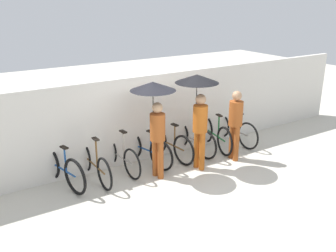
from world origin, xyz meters
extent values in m
plane|color=beige|center=(0.00, 0.00, 0.00)|extent=(30.00, 30.00, 0.00)
cube|color=silver|center=(0.00, 1.90, 1.00)|extent=(12.54, 0.12, 2.00)
torus|color=black|center=(-2.38, 2.06, 0.37)|extent=(0.22, 0.74, 0.75)
torus|color=black|center=(-2.16, 1.11, 0.37)|extent=(0.22, 0.74, 0.75)
cylinder|color=#19478C|center=(-2.27, 1.59, 0.37)|extent=(0.25, 0.96, 0.04)
cylinder|color=#19478C|center=(-2.23, 1.42, 0.63)|extent=(0.04, 0.04, 0.51)
cube|color=black|center=(-2.23, 1.42, 0.90)|extent=(0.13, 0.21, 0.03)
cylinder|color=#19478C|center=(-2.38, 2.06, 0.69)|extent=(0.04, 0.04, 0.63)
cylinder|color=#19478C|center=(-2.38, 2.06, 1.00)|extent=(0.44, 0.12, 0.03)
torus|color=black|center=(-1.63, 2.04, 0.34)|extent=(0.06, 0.69, 0.69)
torus|color=black|center=(-1.61, 0.97, 0.34)|extent=(0.06, 0.69, 0.69)
cylinder|color=brown|center=(-1.62, 1.50, 0.34)|extent=(0.06, 1.07, 0.04)
cylinder|color=brown|center=(-1.62, 1.32, 0.66)|extent=(0.04, 0.04, 0.62)
cube|color=black|center=(-1.62, 1.32, 0.98)|extent=(0.09, 0.20, 0.03)
cylinder|color=brown|center=(-1.63, 2.04, 0.66)|extent=(0.04, 0.04, 0.62)
cylinder|color=brown|center=(-1.63, 2.04, 0.97)|extent=(0.44, 0.04, 0.03)
torus|color=black|center=(-1.01, 2.10, 0.34)|extent=(0.09, 0.69, 0.69)
torus|color=black|center=(-0.94, 1.09, 0.34)|extent=(0.09, 0.69, 0.69)
cylinder|color=#A59E93|center=(-0.97, 1.59, 0.34)|extent=(0.11, 1.01, 0.04)
cylinder|color=#A59E93|center=(-0.96, 1.42, 0.65)|extent=(0.04, 0.04, 0.62)
cube|color=black|center=(-0.96, 1.42, 0.98)|extent=(0.10, 0.21, 0.03)
cylinder|color=#A59E93|center=(-1.01, 2.10, 0.69)|extent=(0.04, 0.04, 0.69)
cylinder|color=#A59E93|center=(-1.01, 2.10, 1.03)|extent=(0.44, 0.06, 0.03)
torus|color=black|center=(-0.45, 2.09, 0.36)|extent=(0.23, 0.71, 0.72)
torus|color=black|center=(-0.20, 1.12, 0.36)|extent=(0.23, 0.71, 0.72)
cylinder|color=#19478C|center=(-0.32, 1.61, 0.36)|extent=(0.28, 0.98, 0.04)
cylinder|color=#19478C|center=(-0.28, 1.44, 0.59)|extent=(0.04, 0.04, 0.46)
cube|color=black|center=(-0.28, 1.44, 0.84)|extent=(0.14, 0.22, 0.03)
cylinder|color=#19478C|center=(-0.45, 2.09, 0.68)|extent=(0.04, 0.04, 0.64)
cylinder|color=#19478C|center=(-0.45, 2.09, 1.01)|extent=(0.43, 0.13, 0.03)
torus|color=black|center=(0.27, 2.08, 0.36)|extent=(0.13, 0.72, 0.72)
torus|color=black|center=(0.38, 1.09, 0.36)|extent=(0.13, 0.72, 0.72)
cylinder|color=brown|center=(0.32, 1.58, 0.36)|extent=(0.14, 0.99, 0.04)
cylinder|color=brown|center=(0.34, 1.41, 0.62)|extent=(0.04, 0.04, 0.51)
cube|color=black|center=(0.34, 1.41, 0.89)|extent=(0.11, 0.21, 0.03)
cylinder|color=brown|center=(0.27, 2.08, 0.68)|extent=(0.04, 0.04, 0.63)
cylinder|color=brown|center=(0.27, 2.08, 0.99)|extent=(0.44, 0.08, 0.03)
torus|color=black|center=(0.93, 2.09, 0.36)|extent=(0.11, 0.73, 0.73)
torus|color=black|center=(1.02, 1.08, 0.36)|extent=(0.11, 0.73, 0.73)
cylinder|color=#A59E93|center=(0.97, 1.59, 0.36)|extent=(0.12, 1.01, 0.04)
cylinder|color=#A59E93|center=(0.99, 1.41, 0.62)|extent=(0.04, 0.04, 0.52)
cube|color=black|center=(0.99, 1.41, 0.90)|extent=(0.11, 0.21, 0.03)
cylinder|color=#A59E93|center=(0.93, 2.09, 0.70)|extent=(0.04, 0.04, 0.67)
cylinder|color=#A59E93|center=(0.93, 2.09, 1.04)|extent=(0.44, 0.07, 0.03)
torus|color=black|center=(1.71, 1.99, 0.36)|extent=(0.18, 0.73, 0.73)
torus|color=black|center=(1.53, 1.01, 0.36)|extent=(0.18, 0.73, 0.73)
cylinder|color=#19662D|center=(1.62, 1.50, 0.36)|extent=(0.22, 0.98, 0.04)
cylinder|color=#19662D|center=(1.59, 1.33, 0.64)|extent=(0.04, 0.04, 0.55)
cube|color=black|center=(1.59, 1.33, 0.93)|extent=(0.13, 0.21, 0.03)
cylinder|color=#19662D|center=(1.71, 1.99, 0.68)|extent=(0.04, 0.04, 0.62)
cylinder|color=#19662D|center=(1.71, 1.99, 0.99)|extent=(0.44, 0.11, 0.03)
torus|color=black|center=(2.25, 2.04, 0.35)|extent=(0.07, 0.71, 0.71)
torus|color=black|center=(2.29, 1.00, 0.35)|extent=(0.07, 0.71, 0.71)
cylinder|color=#A59E93|center=(2.27, 1.52, 0.35)|extent=(0.07, 1.04, 0.04)
cylinder|color=#A59E93|center=(2.28, 1.34, 0.60)|extent=(0.04, 0.04, 0.49)
cube|color=black|center=(2.28, 1.34, 0.86)|extent=(0.10, 0.20, 0.03)
cylinder|color=#A59E93|center=(2.25, 2.04, 0.67)|extent=(0.04, 0.04, 0.64)
cylinder|color=#A59E93|center=(2.25, 2.04, 0.99)|extent=(0.44, 0.04, 0.03)
cylinder|color=#9E4C1E|center=(-0.41, 0.81, 0.42)|extent=(0.13, 0.13, 0.84)
cylinder|color=#9E4C1E|center=(-0.43, 0.98, 0.42)|extent=(0.13, 0.13, 0.84)
cylinder|color=#9E4C1E|center=(-0.42, 0.89, 1.13)|extent=(0.32, 0.32, 0.57)
sphere|color=tan|center=(-0.42, 0.89, 1.55)|extent=(0.22, 0.22, 0.22)
cylinder|color=#332D28|center=(-0.44, 1.03, 1.52)|extent=(0.02, 0.02, 0.72)
cone|color=black|center=(-0.44, 1.03, 1.97)|extent=(0.94, 0.94, 0.18)
cylinder|color=#B25619|center=(0.58, 0.67, 0.44)|extent=(0.13, 0.13, 0.88)
cylinder|color=#B25619|center=(0.57, 0.85, 0.44)|extent=(0.13, 0.13, 0.88)
cylinder|color=#B25619|center=(0.57, 0.76, 1.18)|extent=(0.32, 0.32, 0.60)
sphere|color=tan|center=(0.57, 0.76, 1.61)|extent=(0.23, 0.23, 0.23)
cylinder|color=#332D28|center=(0.56, 0.90, 1.58)|extent=(0.02, 0.02, 0.73)
cone|color=black|center=(0.56, 0.90, 2.03)|extent=(0.94, 0.94, 0.18)
cylinder|color=#9E4C1E|center=(1.56, 0.64, 0.42)|extent=(0.13, 0.13, 0.85)
cylinder|color=#9E4C1E|center=(1.58, 0.82, 0.42)|extent=(0.13, 0.13, 0.85)
cylinder|color=#9E4C1E|center=(1.57, 0.73, 1.14)|extent=(0.32, 0.32, 0.58)
sphere|color=tan|center=(1.57, 0.73, 1.56)|extent=(0.22, 0.22, 0.22)
camera|label=1|loc=(-4.12, -5.35, 3.68)|focal=40.00mm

